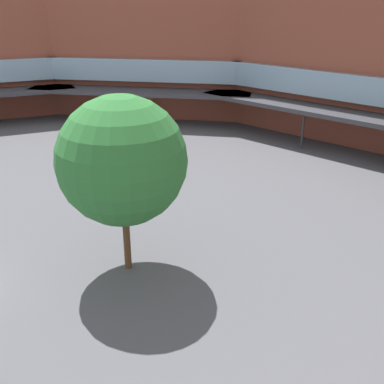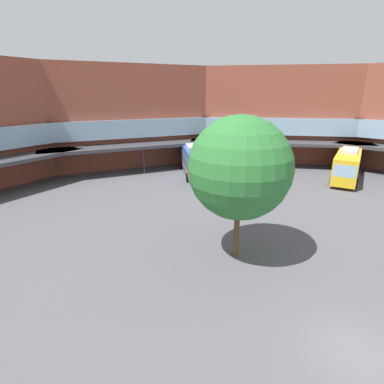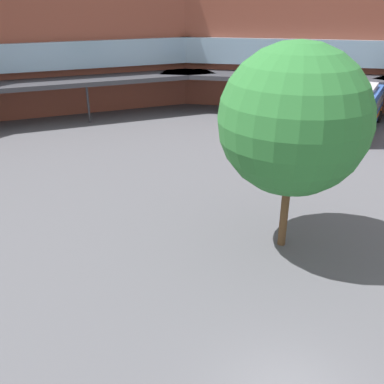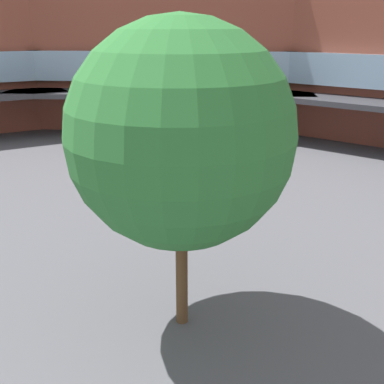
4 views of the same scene
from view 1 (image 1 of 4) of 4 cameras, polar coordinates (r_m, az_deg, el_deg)
station_building at (r=30.66m, az=13.32°, el=10.17°), size 84.95×52.72×13.90m
plaza_tree at (r=22.35m, az=-8.63°, el=3.83°), size 6.32×6.32×9.10m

